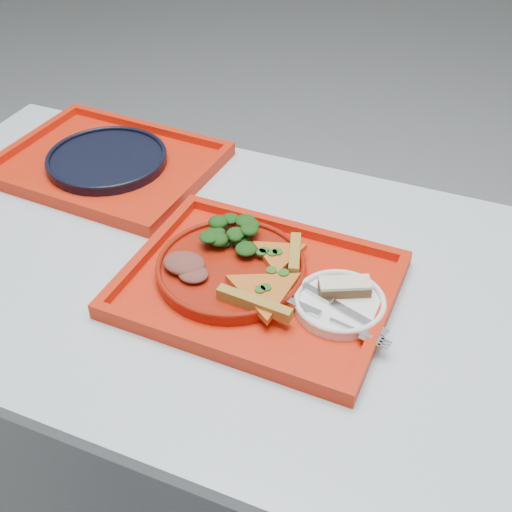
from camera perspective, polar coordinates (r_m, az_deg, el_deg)
name	(u,v)px	position (r m, az deg, el deg)	size (l,w,h in m)	color
ground	(256,500)	(1.73, 0.01, -20.87)	(10.00, 10.00, 0.00)	gray
table	(256,307)	(1.19, 0.02, -4.58)	(1.60, 0.80, 0.75)	#ACB5C1
tray_main	(258,288)	(1.11, 0.18, -2.84)	(0.45, 0.35, 0.01)	red
tray_far	(108,166)	(1.46, -13.01, 7.82)	(0.45, 0.35, 0.01)	red
dinner_plate	(231,270)	(1.12, -2.22, -1.22)	(0.26, 0.26, 0.02)	maroon
side_plate	(339,305)	(1.07, 7.43, -4.32)	(0.15, 0.15, 0.01)	white
navy_plate	(107,160)	(1.45, -13.09, 8.28)	(0.26, 0.26, 0.02)	black
pizza_slice_a	(264,289)	(1.05, 0.76, -3.00)	(0.15, 0.13, 0.02)	orange
pizza_slice_b	(279,253)	(1.12, 2.03, 0.24)	(0.11, 0.10, 0.02)	orange
salad_heap	(233,232)	(1.15, -2.05, 2.18)	(0.09, 0.08, 0.04)	black
meat_portion	(184,263)	(1.11, -6.41, -0.64)	(0.08, 0.06, 0.02)	brown
dessert_bar	(345,287)	(1.07, 7.88, -2.73)	(0.09, 0.07, 0.02)	#53371B
knife	(339,306)	(1.05, 7.37, -4.40)	(0.18, 0.02, 0.01)	silver
fork	(329,318)	(1.03, 6.48, -5.53)	(0.18, 0.02, 0.01)	silver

